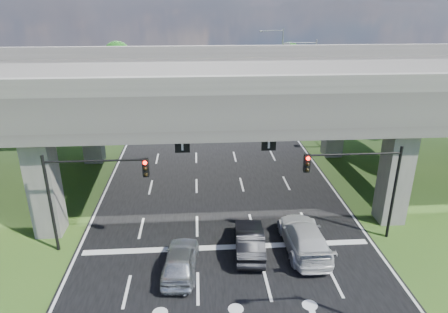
{
  "coord_description": "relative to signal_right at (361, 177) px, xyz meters",
  "views": [
    {
      "loc": [
        -1.61,
        -16.54,
        13.87
      ],
      "look_at": [
        0.18,
        9.09,
        3.63
      ],
      "focal_mm": 32.0,
      "sensor_mm": 36.0,
      "label": 1
    }
  ],
  "objects": [
    {
      "name": "warehouse",
      "position": [
        -33.82,
        31.06,
        -2.19
      ],
      "size": [
        20.0,
        10.0,
        4.0
      ],
      "primitive_type": "cube",
      "color": "#9E9E99",
      "rests_on": "ground"
    },
    {
      "name": "tree_right_mid",
      "position": [
        8.22,
        32.06,
        -0.01
      ],
      "size": [
        3.91,
        3.9,
        6.76
      ],
      "color": "black",
      "rests_on": "ground"
    },
    {
      "name": "tree_right_near",
      "position": [
        5.22,
        24.06,
        0.31
      ],
      "size": [
        4.2,
        4.2,
        7.28
      ],
      "color": "black",
      "rests_on": "ground"
    },
    {
      "name": "signal_right",
      "position": [
        0.0,
        0.0,
        0.0
      ],
      "size": [
        5.76,
        0.54,
        6.0
      ],
      "color": "black",
      "rests_on": "ground"
    },
    {
      "name": "tree_right_far",
      "position": [
        4.22,
        40.06,
        0.63
      ],
      "size": [
        4.5,
        4.5,
        7.8
      ],
      "color": "black",
      "rests_on": "ground"
    },
    {
      "name": "signal_left",
      "position": [
        -15.65,
        0.0,
        0.0
      ],
      "size": [
        5.76,
        0.54,
        6.0
      ],
      "color": "black",
      "rests_on": "ground"
    },
    {
      "name": "ground",
      "position": [
        -7.82,
        -3.94,
        -4.19
      ],
      "size": [
        160.0,
        160.0,
        0.0
      ],
      "primitive_type": "plane",
      "color": "#294A18",
      "rests_on": "ground"
    },
    {
      "name": "car_white",
      "position": [
        -3.37,
        -0.94,
        -3.33
      ],
      "size": [
        2.32,
        5.67,
        1.64
      ],
      "primitive_type": "imported",
      "rotation": [
        0.0,
        0.0,
        3.14
      ],
      "color": "beige",
      "rests_on": "road"
    },
    {
      "name": "overpass",
      "position": [
        -7.82,
        8.06,
        3.73
      ],
      "size": [
        80.0,
        15.0,
        10.0
      ],
      "color": "#312F2D",
      "rests_on": "ground"
    },
    {
      "name": "tree_left_mid",
      "position": [
        -24.78,
        30.06,
        -0.01
      ],
      "size": [
        3.91,
        3.9,
        6.76
      ],
      "color": "black",
      "rests_on": "ground"
    },
    {
      "name": "car_dark",
      "position": [
        -6.58,
        -0.94,
        -3.4
      ],
      "size": [
        1.96,
        4.69,
        1.51
      ],
      "primitive_type": "imported",
      "rotation": [
        0.0,
        0.0,
        3.06
      ],
      "color": "black",
      "rests_on": "road"
    },
    {
      "name": "road",
      "position": [
        -7.82,
        6.06,
        -4.17
      ],
      "size": [
        18.0,
        120.0,
        0.03
      ],
      "primitive_type": "cube",
      "color": "black",
      "rests_on": "ground"
    },
    {
      "name": "car_silver",
      "position": [
        -10.52,
        -2.56,
        -3.4
      ],
      "size": [
        2.16,
        4.56,
        1.5
      ],
      "primitive_type": "imported",
      "rotation": [
        0.0,
        0.0,
        3.05
      ],
      "color": "silver",
      "rests_on": "road"
    },
    {
      "name": "streetlight_beyond",
      "position": [
        2.27,
        36.06,
        1.66
      ],
      "size": [
        3.38,
        0.25,
        10.0
      ],
      "color": "gray",
      "rests_on": "ground"
    },
    {
      "name": "tree_left_near",
      "position": [
        -21.78,
        22.06,
        0.63
      ],
      "size": [
        4.5,
        4.5,
        7.8
      ],
      "color": "black",
      "rests_on": "ground"
    },
    {
      "name": "tree_left_far",
      "position": [
        -20.78,
        38.06,
        0.95
      ],
      "size": [
        4.8,
        4.8,
        8.32
      ],
      "color": "black",
      "rests_on": "ground"
    },
    {
      "name": "streetlight_far",
      "position": [
        2.27,
        20.06,
        1.66
      ],
      "size": [
        3.38,
        0.25,
        10.0
      ],
      "color": "gray",
      "rests_on": "ground"
    }
  ]
}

